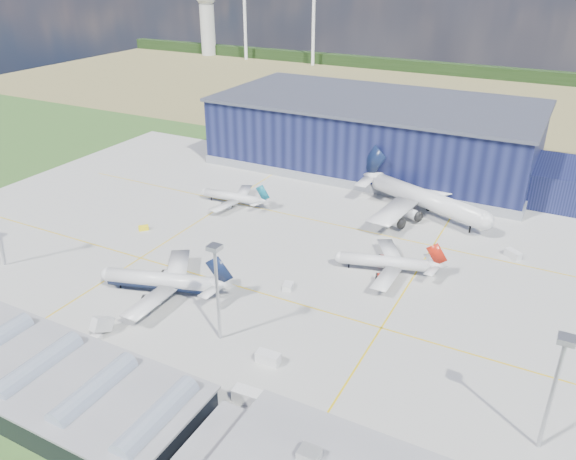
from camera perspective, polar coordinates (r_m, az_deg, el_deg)
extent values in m
plane|color=#2A5520|center=(151.58, -3.69, -3.81)|extent=(600.00, 600.00, 0.00)
cube|color=gray|center=(159.07, -1.83, -2.22)|extent=(220.00, 160.00, 0.06)
cube|color=#E0B80B|center=(144.34, -5.75, -5.52)|extent=(180.00, 0.40, 0.02)
cube|color=#E0B80B|center=(178.89, 2.10, 1.15)|extent=(180.00, 0.40, 0.02)
cube|color=#E0B80B|center=(174.30, -10.46, 0.00)|extent=(0.40, 120.00, 0.02)
cube|color=#E0B80B|center=(146.02, 12.04, -5.61)|extent=(0.40, 120.00, 0.02)
cube|color=olive|center=(347.11, 15.87, 12.54)|extent=(600.00, 220.00, 0.01)
cube|color=black|center=(423.51, 18.51, 15.05)|extent=(600.00, 8.00, 8.00)
cylinder|color=white|center=(474.62, -4.42, 21.08)|extent=(2.40, 2.40, 70.00)
cylinder|color=white|center=(445.98, 2.61, 20.81)|extent=(2.40, 2.40, 70.00)
cylinder|color=silver|center=(502.30, -8.15, 19.46)|extent=(12.00, 12.00, 40.00)
cube|color=#101435|center=(226.90, 8.86, 9.65)|extent=(120.00, 60.00, 25.00)
cube|color=gray|center=(230.15, 8.68, 7.05)|extent=(121.00, 61.00, 3.20)
cube|color=#484C5B|center=(223.65, 9.09, 12.85)|extent=(122.00, 62.00, 1.20)
cube|color=#101435|center=(213.19, 26.80, 4.19)|extent=(24.00, 30.00, 12.00)
cube|color=black|center=(94.27, 10.65, -21.40)|extent=(44.00, 0.40, 1.40)
cube|color=silver|center=(87.91, 2.17, -21.83)|extent=(3.20, 2.60, 1.60)
cube|color=black|center=(119.31, -23.68, -13.88)|extent=(65.00, 22.00, 6.00)
cube|color=slate|center=(117.40, -23.96, -12.67)|extent=(66.00, 23.00, 0.50)
cylinder|color=#8B98AC|center=(117.28, -23.98, -12.59)|extent=(4.40, 18.00, 4.40)
cylinder|color=#8B98AC|center=(108.25, -19.07, -15.22)|extent=(4.40, 18.00, 4.40)
cylinder|color=#8B98AC|center=(100.38, -13.17, -18.16)|extent=(4.40, 18.00, 4.40)
cylinder|color=#A8AAAF|center=(119.80, -7.17, -6.65)|extent=(0.70, 0.70, 22.00)
cube|color=#A8AAAF|center=(114.04, -7.49, -1.77)|extent=(2.60, 2.60, 1.00)
cylinder|color=#A8AAAF|center=(104.00, 25.16, -15.12)|extent=(0.70, 0.70, 22.00)
cube|color=#A8AAAF|center=(97.32, 26.44, -9.94)|extent=(2.60, 2.60, 1.00)
cube|color=yellow|center=(176.95, -14.46, 0.20)|extent=(3.49, 3.54, 1.29)
cube|color=silver|center=(109.63, -4.05, -16.48)|extent=(6.11, 2.94, 2.60)
cube|color=silver|center=(141.63, -0.01, -5.73)|extent=(3.04, 3.84, 1.47)
cube|color=silver|center=(167.57, 21.89, -2.29)|extent=(5.02, 4.53, 2.14)
cube|color=silver|center=(118.04, -2.04, -12.85)|extent=(5.11, 2.63, 2.40)
cube|color=silver|center=(132.12, -18.32, -9.40)|extent=(2.43, 5.08, 3.14)
imported|color=#99999E|center=(120.26, -15.89, -13.54)|extent=(3.91, 2.78, 1.24)
imported|color=#99999E|center=(117.71, -14.22, -14.31)|extent=(3.86, 1.92, 1.22)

